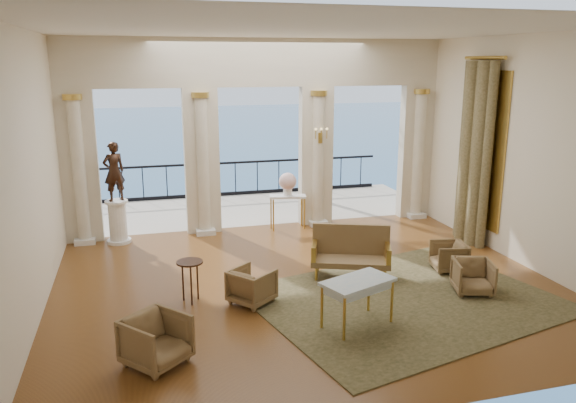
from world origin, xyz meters
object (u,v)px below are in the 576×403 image
object	(u,v)px
armchair_b	(473,275)
statue	(114,171)
pedestal	(118,222)
console_table	(288,201)
armchair_d	(252,284)
game_table	(358,285)
settee	(351,252)
armchair_c	(449,255)
armchair_a	(156,338)
side_table	(190,267)

from	to	relation	value
armchair_b	statue	distance (m)	7.74
armchair_b	pedestal	world-z (taller)	pedestal
statue	console_table	size ratio (longest dim) A/B	1.42
armchair_d	pedestal	xyz separation A→B (m)	(-2.24, 3.98, 0.14)
game_table	settee	bearing A→B (deg)	49.58
armchair_b	armchair_c	xyz separation A→B (m)	(0.16, 1.07, -0.01)
armchair_a	pedestal	bearing A→B (deg)	55.87
armchair_b	armchair_c	size ratio (longest dim) A/B	1.04
armchair_a	armchair_c	xyz separation A→B (m)	(5.65, 2.07, -0.06)
armchair_c	console_table	bearing A→B (deg)	-135.72
armchair_b	settee	world-z (taller)	settee
console_table	side_table	size ratio (longest dim) A/B	1.28
side_table	pedestal	bearing A→B (deg)	108.76
armchair_a	statue	bearing A→B (deg)	55.87
armchair_a	armchair_b	distance (m)	5.57
pedestal	side_table	xyz separation A→B (m)	(1.25, -3.67, 0.15)
armchair_a	statue	xyz separation A→B (m)	(-0.59, 5.60, 1.25)
armchair_a	pedestal	xyz separation A→B (m)	(-0.59, 5.60, 0.09)
console_table	side_table	world-z (taller)	console_table
pedestal	statue	size ratio (longest dim) A/B	0.74
settee	side_table	bearing A→B (deg)	-151.36
armchair_a	settee	bearing A→B (deg)	-8.07
armchair_a	pedestal	world-z (taller)	pedestal
armchair_c	statue	world-z (taller)	statue
armchair_a	armchair_d	world-z (taller)	armchair_a
armchair_a	armchair_d	size ratio (longest dim) A/B	1.15
armchair_a	side_table	bearing A→B (deg)	31.15
game_table	side_table	bearing A→B (deg)	124.65
armchair_a	console_table	xyz separation A→B (m)	(3.37, 5.65, 0.31)
armchair_c	armchair_d	world-z (taller)	armchair_d
pedestal	side_table	bearing A→B (deg)	-71.24
pedestal	side_table	world-z (taller)	pedestal
armchair_d	console_table	distance (m)	4.40
settee	armchair_a	bearing A→B (deg)	-126.65
armchair_b	console_table	distance (m)	5.12
armchair_a	armchair_d	bearing A→B (deg)	4.26
armchair_c	game_table	distance (m)	3.15
armchair_d	side_table	bearing A→B (deg)	33.68
armchair_c	pedestal	bearing A→B (deg)	-107.68
armchair_b	game_table	distance (m)	2.56
armchair_b	settee	xyz separation A→B (m)	(-1.78, 1.33, 0.15)
pedestal	statue	xyz separation A→B (m)	(0.00, 0.00, 1.17)
armchair_a	pedestal	size ratio (longest dim) A/B	0.78
game_table	console_table	xyz separation A→B (m)	(0.34, 5.30, 0.01)
armchair_b	game_table	xyz separation A→B (m)	(-2.45, -0.65, 0.35)
armchair_c	side_table	world-z (taller)	side_table
armchair_d	armchair_a	bearing A→B (deg)	95.75
armchair_d	settee	xyz separation A→B (m)	(2.06, 0.71, 0.15)
armchair_a	armchair_d	distance (m)	2.30
statue	pedestal	bearing A→B (deg)	22.49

